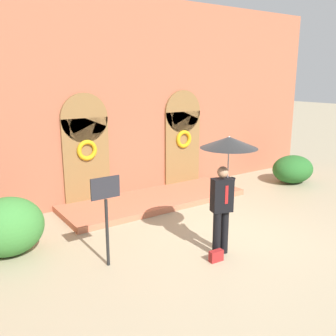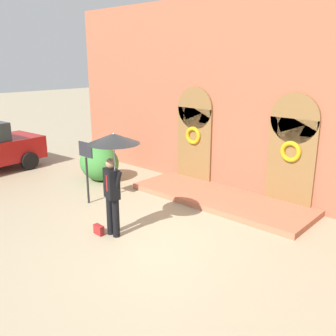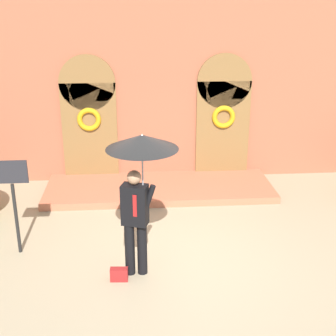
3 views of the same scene
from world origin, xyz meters
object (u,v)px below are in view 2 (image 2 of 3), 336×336
person_with_umbrella (113,154)px  shrub_left (99,163)px  sign_post (86,163)px  handbag (99,230)px

person_with_umbrella → shrub_left: bearing=146.8°
shrub_left → person_with_umbrella: bearing=-33.2°
person_with_umbrella → sign_post: person_with_umbrella is taller
person_with_umbrella → shrub_left: 4.47m
person_with_umbrella → sign_post: bearing=158.9°
person_with_umbrella → handbag: 1.85m
person_with_umbrella → handbag: person_with_umbrella is taller
sign_post → shrub_left: bearing=133.3°
person_with_umbrella → handbag: size_ratio=8.44×
handbag → sign_post: (-1.78, 1.03, 1.05)m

